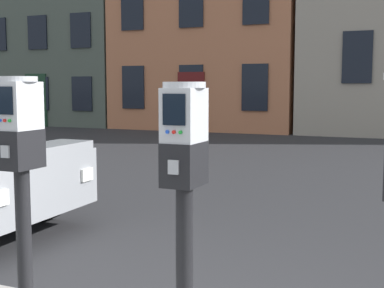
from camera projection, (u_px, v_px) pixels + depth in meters
The scene contains 3 objects.
parking_meter_near_kerb at pixel (21, 158), 3.07m from camera, with size 0.22×0.25×1.51m.
parking_meter_twin_adjacent at pixel (184, 173), 2.67m from camera, with size 0.22×0.25×1.48m.
townhouse_cream_stone at pixel (59, 14), 23.59m from camera, with size 8.13×5.58×9.59m.
Camera 1 is at (1.45, -2.70, 1.60)m, focal length 49.37 mm.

